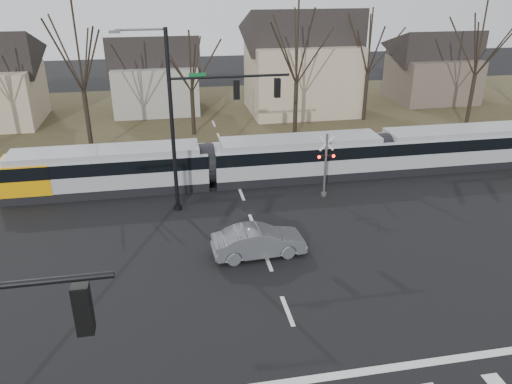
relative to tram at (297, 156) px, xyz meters
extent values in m
plane|color=black|center=(-4.12, -16.00, -1.52)|extent=(140.00, 140.00, 0.00)
cube|color=#38331E|center=(-4.12, 16.00, -1.52)|extent=(140.00, 28.00, 0.01)
cube|color=silver|center=(-4.12, -17.80, -1.51)|extent=(28.00, 0.35, 0.01)
cube|color=silver|center=(-4.12, -14.00, -1.51)|extent=(0.18, 2.00, 0.01)
cube|color=silver|center=(-4.12, -10.00, -1.51)|extent=(0.18, 2.00, 0.01)
cube|color=silver|center=(-4.12, -6.00, -1.51)|extent=(0.18, 2.00, 0.01)
cube|color=silver|center=(-4.12, -2.00, -1.51)|extent=(0.18, 2.00, 0.01)
cube|color=silver|center=(-4.12, 2.00, -1.51)|extent=(0.18, 2.00, 0.01)
cube|color=silver|center=(-4.12, 6.00, -1.51)|extent=(0.18, 2.00, 0.01)
cube|color=silver|center=(-4.12, 10.00, -1.51)|extent=(0.18, 2.00, 0.01)
cube|color=silver|center=(-4.12, 14.00, -1.51)|extent=(0.18, 2.00, 0.01)
cube|color=#59595E|center=(-4.12, -0.90, -1.49)|extent=(90.00, 0.12, 0.06)
cube|color=#59595E|center=(-4.12, 0.50, -1.49)|extent=(90.00, 0.12, 0.06)
cube|color=gray|center=(-12.25, 0.00, -0.13)|extent=(12.42, 2.68, 2.79)
cube|color=black|center=(-12.25, 0.00, 0.44)|extent=(12.44, 2.71, 0.81)
cube|color=#E19906|center=(-16.94, 0.00, -0.04)|extent=(3.06, 2.73, 1.86)
cube|color=gray|center=(0.17, 0.00, -0.13)|extent=(11.47, 2.68, 2.79)
cube|color=black|center=(0.17, 0.00, 0.44)|extent=(11.49, 2.71, 0.81)
cube|color=gray|center=(12.12, 0.00, -0.13)|extent=(12.42, 2.68, 2.79)
cube|color=black|center=(12.12, 0.00, 0.44)|extent=(12.44, 2.71, 0.81)
imported|color=#56595E|center=(-4.44, -9.40, -0.77)|extent=(2.04, 4.70, 1.50)
cube|color=black|center=(-10.27, -22.00, 5.38)|extent=(0.32, 0.32, 1.05)
sphere|color=#FF0C07|center=(-10.27, -22.00, 5.71)|extent=(0.22, 0.22, 0.22)
cylinder|color=black|center=(-8.12, -3.50, 3.58)|extent=(0.22, 0.22, 10.20)
cylinder|color=black|center=(-8.12, -3.50, -1.37)|extent=(0.44, 0.44, 0.30)
cylinder|color=black|center=(-4.87, -3.50, 6.08)|extent=(6.50, 0.14, 0.14)
cube|color=#0C5926|center=(-6.62, -3.50, 6.23)|extent=(0.90, 0.03, 0.22)
cube|color=black|center=(-4.55, -3.50, 5.38)|extent=(0.32, 0.32, 1.05)
sphere|color=#FF0C07|center=(-4.55, -3.50, 5.71)|extent=(0.22, 0.22, 0.22)
cube|color=black|center=(-2.27, -3.50, 5.38)|extent=(0.32, 0.32, 1.05)
sphere|color=#FF0C07|center=(-2.27, -3.50, 5.71)|extent=(0.22, 0.22, 0.22)
cube|color=#59595B|center=(-10.62, -3.50, 8.50)|extent=(0.55, 0.22, 0.14)
cylinder|color=#59595B|center=(0.88, -3.20, 0.48)|extent=(0.14, 0.14, 4.00)
cylinder|color=#59595B|center=(0.88, -3.20, -1.42)|extent=(0.36, 0.36, 0.20)
cube|color=silver|center=(0.88, -3.20, 1.88)|extent=(0.95, 0.04, 0.95)
cube|color=silver|center=(0.88, -3.20, 1.88)|extent=(0.95, 0.04, 0.95)
cube|color=black|center=(0.88, -3.20, 1.08)|extent=(1.00, 0.10, 0.12)
sphere|color=#FF0C07|center=(0.43, -3.28, 1.08)|extent=(0.18, 0.18, 0.18)
sphere|color=#FF0C07|center=(1.33, -3.28, 1.08)|extent=(0.18, 0.18, 0.18)
cube|color=gray|center=(-9.12, 20.00, 0.73)|extent=(8.00, 7.00, 4.50)
cube|color=tan|center=(4.88, 17.00, 1.73)|extent=(10.00, 8.00, 6.50)
cube|color=brown|center=(19.88, 19.00, 0.73)|extent=(8.00, 7.00, 4.50)
camera|label=1|loc=(-8.48, -30.20, 11.23)|focal=35.00mm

